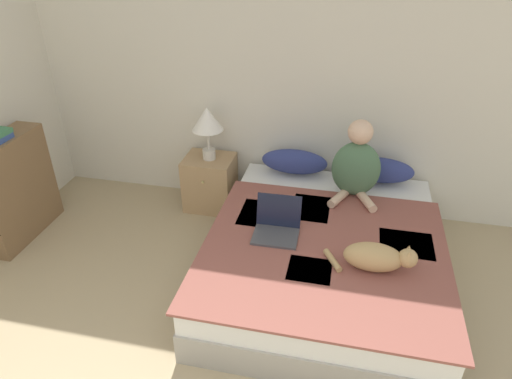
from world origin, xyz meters
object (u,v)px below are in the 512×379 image
(bed, at_px, (324,256))
(pillow_far, at_px, (379,170))
(cat_tabby, at_px, (377,257))
(nightstand, at_px, (210,182))
(bookshelf, at_px, (14,189))
(pillow_near, at_px, (294,162))
(person_sitting, at_px, (356,165))
(table_lamp, at_px, (207,122))
(laptop_open, at_px, (277,227))

(bed, distance_m, pillow_far, 1.02)
(cat_tabby, distance_m, nightstand, 1.95)
(pillow_far, xyz_separation_m, bookshelf, (-3.06, -0.87, -0.09))
(bed, bearing_deg, pillow_near, 112.97)
(bookshelf, bearing_deg, nightstand, 28.25)
(pillow_far, bearing_deg, cat_tabby, -91.21)
(person_sitting, bearing_deg, pillow_far, 53.45)
(cat_tabby, height_order, table_lamp, table_lamp)
(pillow_far, bearing_deg, table_lamp, -177.68)
(pillow_near, height_order, table_lamp, table_lamp)
(pillow_near, distance_m, bookshelf, 2.46)
(pillow_far, distance_m, cat_tabby, 1.23)
(nightstand, height_order, table_lamp, table_lamp)
(pillow_far, height_order, person_sitting, person_sitting)
(laptop_open, bearing_deg, pillow_near, 89.43)
(laptop_open, relative_size, table_lamp, 0.68)
(pillow_near, bearing_deg, bookshelf, -159.41)
(nightstand, bearing_deg, pillow_near, 4.20)
(cat_tabby, bearing_deg, nightstand, 143.05)
(bed, distance_m, nightstand, 1.45)
(laptop_open, relative_size, bookshelf, 0.37)
(bed, height_order, cat_tabby, cat_tabby)
(bed, height_order, table_lamp, table_lamp)
(pillow_near, xyz_separation_m, laptop_open, (0.01, -0.97, -0.06))
(pillow_near, relative_size, cat_tabby, 0.98)
(bed, bearing_deg, bookshelf, 179.43)
(cat_tabby, distance_m, table_lamp, 1.95)
(table_lamp, relative_size, bookshelf, 0.54)
(pillow_far, relative_size, bookshelf, 0.65)
(nightstand, relative_size, table_lamp, 1.04)
(person_sitting, relative_size, nightstand, 1.29)
(bed, bearing_deg, person_sitting, 74.44)
(pillow_near, bearing_deg, laptop_open, -89.23)
(nightstand, height_order, bookshelf, bookshelf)
(person_sitting, height_order, table_lamp, person_sitting)
(bed, height_order, pillow_far, pillow_far)
(pillow_far, bearing_deg, bookshelf, -164.21)
(table_lamp, bearing_deg, pillow_far, 2.32)
(bed, bearing_deg, pillow_far, 67.03)
(laptop_open, bearing_deg, pillow_far, 51.26)
(pillow_far, height_order, laptop_open, laptop_open)
(pillow_far, bearing_deg, bed, -112.97)
(person_sitting, bearing_deg, laptop_open, -127.74)
(bed, distance_m, person_sitting, 0.81)
(laptop_open, bearing_deg, nightstand, 130.47)
(pillow_far, xyz_separation_m, person_sitting, (-0.21, -0.28, 0.17))
(bed, relative_size, table_lamp, 4.09)
(person_sitting, height_order, nightstand, person_sitting)
(cat_tabby, distance_m, laptop_open, 0.76)
(table_lamp, bearing_deg, laptop_open, -48.39)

